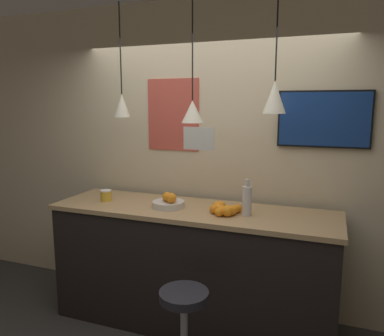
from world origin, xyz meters
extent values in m
cube|color=beige|center=(0.00, 1.18, 1.45)|extent=(8.00, 0.06, 2.90)
cube|color=black|center=(0.00, 0.72, 0.51)|extent=(2.41, 0.67, 1.02)
cube|color=tan|center=(0.00, 0.72, 1.04)|extent=(2.45, 0.71, 0.04)
cylinder|color=#232328|center=(0.20, 0.02, 0.65)|extent=(0.34, 0.34, 0.06)
cylinder|color=beige|center=(-0.20, 0.68, 1.09)|extent=(0.27, 0.27, 0.05)
sphere|color=orange|center=(-0.15, 0.63, 1.16)|extent=(0.09, 0.09, 0.09)
sphere|color=orange|center=(-0.23, 0.71, 1.15)|extent=(0.07, 0.07, 0.07)
sphere|color=orange|center=(-0.21, 0.67, 1.16)|extent=(0.08, 0.08, 0.08)
sphere|color=orange|center=(-0.18, 0.69, 1.15)|extent=(0.07, 0.07, 0.07)
sphere|color=orange|center=(0.23, 0.71, 1.11)|extent=(0.08, 0.08, 0.08)
sphere|color=orange|center=(0.28, 0.65, 1.10)|extent=(0.07, 0.07, 0.07)
sphere|color=orange|center=(0.35, 0.59, 1.11)|extent=(0.09, 0.09, 0.09)
sphere|color=orange|center=(0.25, 0.75, 1.10)|extent=(0.08, 0.08, 0.08)
sphere|color=orange|center=(0.23, 0.63, 1.10)|extent=(0.08, 0.08, 0.08)
sphere|color=orange|center=(0.31, 0.61, 1.10)|extent=(0.08, 0.08, 0.08)
sphere|color=orange|center=(0.34, 0.61, 1.10)|extent=(0.07, 0.07, 0.07)
sphere|color=orange|center=(0.37, 0.63, 1.10)|extent=(0.08, 0.08, 0.08)
sphere|color=orange|center=(0.40, 0.73, 1.10)|extent=(0.07, 0.07, 0.07)
sphere|color=orange|center=(0.36, 0.64, 1.10)|extent=(0.08, 0.08, 0.08)
sphere|color=orange|center=(0.38, 0.69, 1.10)|extent=(0.07, 0.07, 0.07)
sphere|color=orange|center=(0.26, 0.66, 1.10)|extent=(0.08, 0.08, 0.08)
sphere|color=orange|center=(0.33, 0.64, 1.10)|extent=(0.08, 0.08, 0.08)
sphere|color=orange|center=(0.29, 0.57, 1.10)|extent=(0.07, 0.07, 0.07)
cylinder|color=silver|center=(0.48, 0.68, 1.18)|extent=(0.08, 0.08, 0.24)
cylinder|color=silver|center=(0.48, 0.68, 1.33)|extent=(0.03, 0.03, 0.06)
cylinder|color=gold|center=(-0.83, 0.68, 1.11)|extent=(0.10, 0.10, 0.09)
cylinder|color=white|center=(-0.83, 0.68, 1.16)|extent=(0.10, 0.10, 0.01)
cylinder|color=black|center=(-0.66, 0.73, 2.42)|extent=(0.01, 0.01, 0.77)
cone|color=beige|center=(-0.66, 0.73, 1.93)|extent=(0.14, 0.14, 0.20)
sphere|color=#F9EFCC|center=(-0.66, 0.73, 1.85)|extent=(0.04, 0.04, 0.04)
cylinder|color=black|center=(0.00, 0.73, 2.39)|extent=(0.01, 0.01, 0.83)
cone|color=beige|center=(0.00, 0.73, 1.88)|extent=(0.18, 0.18, 0.18)
sphere|color=#F9EFCC|center=(0.00, 0.73, 1.81)|extent=(0.04, 0.04, 0.04)
cylinder|color=black|center=(0.66, 0.73, 2.46)|extent=(0.01, 0.01, 0.68)
cone|color=beige|center=(0.66, 0.73, 1.99)|extent=(0.18, 0.18, 0.24)
sphere|color=#F9EFCC|center=(0.66, 0.73, 1.89)|extent=(0.04, 0.04, 0.04)
cube|color=black|center=(1.02, 1.13, 1.82)|extent=(0.75, 0.04, 0.47)
cube|color=navy|center=(1.02, 1.11, 1.82)|extent=(0.72, 0.01, 0.44)
cube|color=silver|center=(0.16, 0.44, 1.69)|extent=(0.24, 0.01, 0.17)
cube|color=#C64C3D|center=(-0.36, 1.15, 1.84)|extent=(0.53, 0.01, 0.68)
camera|label=1|loc=(1.09, -2.18, 1.94)|focal=35.00mm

